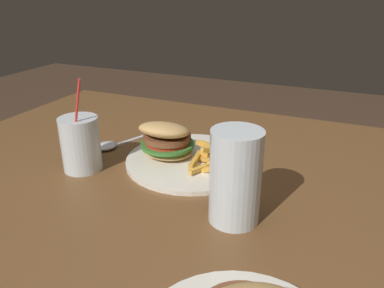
% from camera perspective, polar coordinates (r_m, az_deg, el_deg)
% --- Properties ---
extents(dining_table, '(1.34, 1.21, 0.76)m').
position_cam_1_polar(dining_table, '(0.71, -2.37, -17.39)').
color(dining_table, brown).
rests_on(dining_table, ground_plane).
extents(meal_plate_near, '(0.29, 0.29, 0.10)m').
position_cam_1_polar(meal_plate_near, '(0.82, -1.75, -0.92)').
color(meal_plate_near, silver).
rests_on(meal_plate_near, dining_table).
extents(beer_glass, '(0.08, 0.08, 0.16)m').
position_cam_1_polar(beer_glass, '(0.61, 6.61, -5.51)').
color(beer_glass, silver).
rests_on(beer_glass, dining_table).
extents(juice_glass, '(0.08, 0.08, 0.20)m').
position_cam_1_polar(juice_glass, '(0.81, -16.58, -0.26)').
color(juice_glass, silver).
rests_on(juice_glass, dining_table).
extents(spoon, '(0.09, 0.17, 0.02)m').
position_cam_1_polar(spoon, '(0.92, -12.53, -0.18)').
color(spoon, silver).
rests_on(spoon, dining_table).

